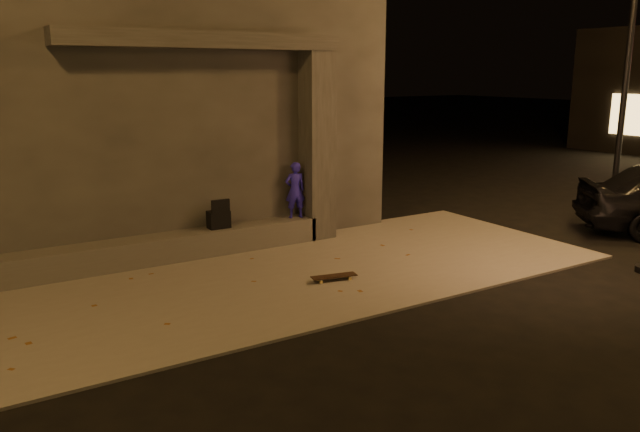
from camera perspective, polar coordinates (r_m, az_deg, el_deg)
ground at (r=8.65m, az=3.15°, el=-9.10°), size 120.00×120.00×0.00m
sidewalk at (r=10.24m, az=-3.27°, el=-5.40°), size 11.00×4.40×0.04m
building at (r=13.55m, az=-16.51°, el=9.77°), size 9.00×5.10×5.22m
ledge at (r=11.17m, az=-14.42°, el=-2.91°), size 6.00×0.55×0.45m
column at (r=12.17m, az=-0.27°, el=6.36°), size 0.55×0.55×3.60m
canopy at (r=11.15m, az=-10.48°, el=15.52°), size 5.00×0.70×0.28m
skateboarder at (r=12.04m, az=-2.30°, el=2.39°), size 0.44×0.33×1.09m
backpack at (r=11.43m, az=-9.25°, el=-0.17°), size 0.39×0.25×0.54m
skateboard at (r=9.89m, az=1.29°, el=-5.54°), size 0.75×0.33×0.08m
street_lamp_2 at (r=16.02m, az=26.49°, el=14.10°), size 0.36×0.36×6.89m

